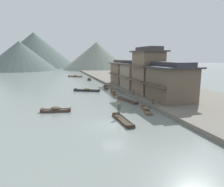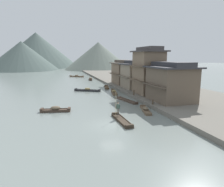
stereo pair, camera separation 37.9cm
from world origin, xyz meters
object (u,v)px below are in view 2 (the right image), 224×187
at_px(boat_moored_nearest, 87,90).
at_px(house_waterfront_narrow, 124,72).
at_px(boat_moored_far, 127,101).
at_px(boat_moored_second, 107,87).
at_px(mooring_post_dock_mid, 134,93).
at_px(boat_foreground_poled, 122,120).
at_px(mooring_post_dock_near, 153,102).
at_px(boat_moored_third, 77,76).
at_px(boatman_person, 118,107).
at_px(house_waterfront_nearest, 171,82).
at_px(boat_midriver_upstream, 114,92).
at_px(boat_upstream_distant, 91,79).
at_px(house_waterfront_second, 148,71).
at_px(boat_crossing_west, 146,110).
at_px(boat_midriver_drifting, 56,110).
at_px(house_waterfront_tall, 136,75).

height_order(boat_moored_nearest, house_waterfront_narrow, house_waterfront_narrow).
bearing_deg(boat_moored_far, boat_moored_nearest, 112.26).
relative_size(boat_moored_second, mooring_post_dock_mid, 5.00).
xyz_separation_m(boat_foreground_poled, mooring_post_dock_near, (6.36, 4.65, 0.80)).
relative_size(boat_moored_third, boat_moored_far, 0.92).
bearing_deg(mooring_post_dock_mid, boatman_person, -120.75).
xyz_separation_m(boat_moored_second, mooring_post_dock_near, (1.77, -21.06, 0.82)).
xyz_separation_m(house_waterfront_narrow, mooring_post_dock_near, (-3.61, -23.50, -2.64)).
relative_size(boat_moored_far, house_waterfront_nearest, 0.72).
relative_size(boat_moored_far, mooring_post_dock_near, 7.80).
height_order(boat_midriver_upstream, boat_upstream_distant, boat_upstream_distant).
distance_m(boat_moored_third, house_waterfront_nearest, 50.36).
distance_m(boat_upstream_distant, house_waterfront_second, 32.13).
xyz_separation_m(boat_foreground_poled, boat_crossing_west, (4.66, 3.47, 0.06)).
xyz_separation_m(house_waterfront_second, mooring_post_dock_near, (-3.27, -8.61, -3.95)).
bearing_deg(boat_moored_second, house_waterfront_second, -67.93).
height_order(boat_upstream_distant, boat_crossing_west, boat_upstream_distant).
bearing_deg(boat_moored_third, house_waterfront_nearest, -78.59).
bearing_deg(boat_upstream_distant, boat_crossing_west, -88.76).
distance_m(boat_moored_second, boat_moored_third, 30.12).
relative_size(boat_moored_third, mooring_post_dock_near, 7.17).
distance_m(boat_moored_second, boat_crossing_west, 22.24).
height_order(boat_moored_second, house_waterfront_second, house_waterfront_second).
distance_m(boatman_person, house_waterfront_narrow, 28.68).
bearing_deg(boat_foreground_poled, boat_midriver_upstream, 76.66).
xyz_separation_m(boat_midriver_drifting, boat_upstream_distant, (11.26, 37.94, -0.02)).
relative_size(boat_moored_far, boat_midriver_drifting, 1.34).
bearing_deg(house_waterfront_second, house_waterfront_narrow, 88.71).
distance_m(boat_moored_far, mooring_post_dock_mid, 3.07).
height_order(boatman_person, boat_upstream_distant, boatman_person).
xyz_separation_m(boat_upstream_distant, house_waterfront_tall, (6.34, -23.97, 3.32)).
bearing_deg(house_waterfront_second, house_waterfront_nearest, -85.34).
bearing_deg(boat_midriver_drifting, boat_crossing_west, -14.37).
xyz_separation_m(boat_moored_third, boat_upstream_distant, (3.51, -11.00, 0.00)).
height_order(boat_moored_third, house_waterfront_tall, house_waterfront_tall).
distance_m(boat_crossing_west, house_waterfront_tall, 18.25).
distance_m(boat_moored_nearest, boat_midriver_upstream, 6.43).
bearing_deg(house_waterfront_tall, boat_moored_second, 136.93).
bearing_deg(boat_upstream_distant, house_waterfront_second, -79.38).
xyz_separation_m(boat_foreground_poled, boat_upstream_distant, (3.77, 44.52, 0.12)).
relative_size(boat_moored_far, mooring_post_dock_mid, 5.78).
distance_m(house_waterfront_nearest, house_waterfront_narrow, 21.90).
bearing_deg(boat_upstream_distant, boat_moored_far, -89.13).
height_order(boat_moored_nearest, house_waterfront_tall, house_waterfront_tall).
distance_m(boat_moored_nearest, house_waterfront_nearest, 19.58).
distance_m(boat_midriver_upstream, mooring_post_dock_near, 13.62).
distance_m(house_waterfront_nearest, mooring_post_dock_near, 4.93).
xyz_separation_m(house_waterfront_second, house_waterfront_narrow, (0.33, 14.89, -1.31)).
bearing_deg(boat_midriver_drifting, boat_foreground_poled, -41.31).
distance_m(boat_moored_third, boat_crossing_west, 52.23).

